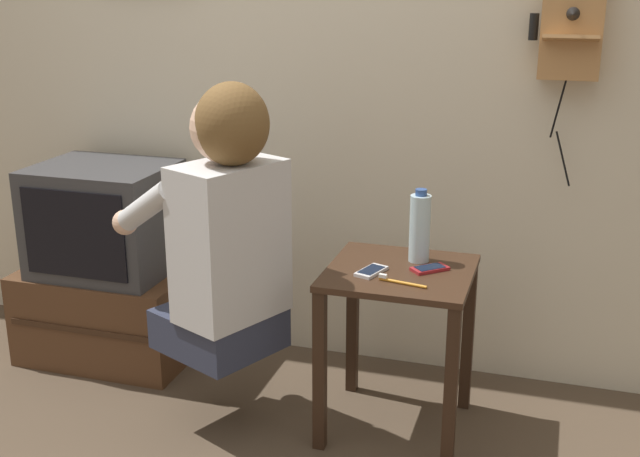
{
  "coord_description": "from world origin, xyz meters",
  "views": [
    {
      "loc": [
        0.92,
        -1.85,
        1.54
      ],
      "look_at": [
        0.16,
        0.58,
        0.73
      ],
      "focal_mm": 45.0,
      "sensor_mm": 36.0,
      "label": 1
    }
  ],
  "objects_px": {
    "cell_phone_spare": "(430,269)",
    "wall_phone_antique": "(572,20)",
    "television": "(105,219)",
    "cell_phone_held": "(371,271)",
    "water_bottle": "(420,228)",
    "toothbrush": "(399,282)",
    "person": "(225,224)"
  },
  "relations": [
    {
      "from": "cell_phone_spare",
      "to": "wall_phone_antique",
      "type": "bearing_deg",
      "value": 95.05
    },
    {
      "from": "television",
      "to": "cell_phone_held",
      "type": "distance_m",
      "value": 1.2
    },
    {
      "from": "television",
      "to": "cell_phone_spare",
      "type": "xyz_separation_m",
      "value": [
        1.35,
        -0.18,
        0.0
      ]
    },
    {
      "from": "cell_phone_held",
      "to": "cell_phone_spare",
      "type": "bearing_deg",
      "value": 42.57
    },
    {
      "from": "cell_phone_spare",
      "to": "water_bottle",
      "type": "xyz_separation_m",
      "value": [
        -0.05,
        0.08,
        0.11
      ]
    },
    {
      "from": "toothbrush",
      "to": "cell_phone_held",
      "type": "bearing_deg",
      "value": 68.72
    },
    {
      "from": "person",
      "to": "wall_phone_antique",
      "type": "xyz_separation_m",
      "value": [
        1.03,
        0.62,
        0.63
      ]
    },
    {
      "from": "television",
      "to": "cell_phone_held",
      "type": "xyz_separation_m",
      "value": [
        1.17,
        -0.26,
        0.0
      ]
    },
    {
      "from": "water_bottle",
      "to": "cell_phone_held",
      "type": "bearing_deg",
      "value": -127.98
    },
    {
      "from": "television",
      "to": "toothbrush",
      "type": "relative_size",
      "value": 3.25
    },
    {
      "from": "wall_phone_antique",
      "to": "cell_phone_spare",
      "type": "xyz_separation_m",
      "value": [
        -0.38,
        -0.42,
        -0.79
      ]
    },
    {
      "from": "person",
      "to": "cell_phone_spare",
      "type": "relative_size",
      "value": 7.03
    },
    {
      "from": "water_bottle",
      "to": "person",
      "type": "bearing_deg",
      "value": -154.28
    },
    {
      "from": "wall_phone_antique",
      "to": "cell_phone_spare",
      "type": "distance_m",
      "value": 0.97
    },
    {
      "from": "cell_phone_spare",
      "to": "water_bottle",
      "type": "relative_size",
      "value": 0.52
    },
    {
      "from": "water_bottle",
      "to": "cell_phone_spare",
      "type": "bearing_deg",
      "value": -56.81
    },
    {
      "from": "toothbrush",
      "to": "cell_phone_spare",
      "type": "bearing_deg",
      "value": -15.29
    },
    {
      "from": "television",
      "to": "water_bottle",
      "type": "height_order",
      "value": "water_bottle"
    },
    {
      "from": "cell_phone_spare",
      "to": "toothbrush",
      "type": "relative_size",
      "value": 0.81
    },
    {
      "from": "cell_phone_held",
      "to": "wall_phone_antique",
      "type": "bearing_deg",
      "value": 60.06
    },
    {
      "from": "cell_phone_spare",
      "to": "person",
      "type": "bearing_deg",
      "value": -115.27
    },
    {
      "from": "television",
      "to": "toothbrush",
      "type": "distance_m",
      "value": 1.32
    },
    {
      "from": "cell_phone_spare",
      "to": "toothbrush",
      "type": "height_order",
      "value": "toothbrush"
    },
    {
      "from": "person",
      "to": "cell_phone_spare",
      "type": "height_order",
      "value": "person"
    },
    {
      "from": "television",
      "to": "cell_phone_spare",
      "type": "relative_size",
      "value": 4.02
    },
    {
      "from": "television",
      "to": "cell_phone_spare",
      "type": "height_order",
      "value": "television"
    },
    {
      "from": "cell_phone_held",
      "to": "cell_phone_spare",
      "type": "xyz_separation_m",
      "value": [
        0.18,
        0.08,
        0.0
      ]
    },
    {
      "from": "television",
      "to": "wall_phone_antique",
      "type": "height_order",
      "value": "wall_phone_antique"
    },
    {
      "from": "water_bottle",
      "to": "toothbrush",
      "type": "bearing_deg",
      "value": -94.85
    },
    {
      "from": "water_bottle",
      "to": "wall_phone_antique",
      "type": "bearing_deg",
      "value": 37.94
    },
    {
      "from": "wall_phone_antique",
      "to": "cell_phone_held",
      "type": "bearing_deg",
      "value": -138.21
    },
    {
      "from": "toothbrush",
      "to": "wall_phone_antique",
      "type": "bearing_deg",
      "value": -27.74
    }
  ]
}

